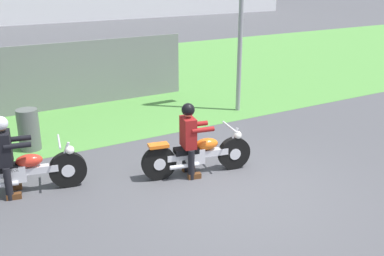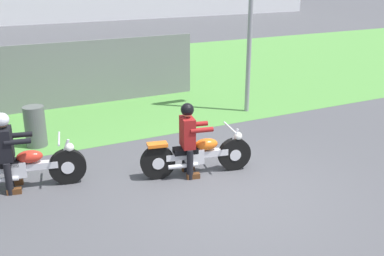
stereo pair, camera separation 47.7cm
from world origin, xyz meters
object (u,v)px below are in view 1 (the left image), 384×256
object	(u,v)px
motorcycle_follow	(20,172)
trash_can	(29,130)
rider_follow	(6,150)
rider_lead	(189,134)
motorcycle_lead	(198,154)

from	to	relation	value
motorcycle_follow	trash_can	size ratio (longest dim) A/B	2.49
motorcycle_follow	rider_follow	size ratio (longest dim) A/B	1.58
rider_lead	motorcycle_follow	size ratio (longest dim) A/B	0.63
rider_follow	motorcycle_lead	bearing A→B (deg)	-3.97
motorcycle_lead	rider_lead	bearing A→B (deg)	179.16
motorcycle_follow	rider_follow	bearing A→B (deg)	179.19
rider_lead	trash_can	size ratio (longest dim) A/B	1.57
rider_follow	rider_lead	bearing A→B (deg)	-4.14
motorcycle_follow	rider_follow	xyz separation A→B (m)	(-0.16, 0.04, 0.42)
rider_lead	rider_follow	world-z (taller)	rider_follow
rider_lead	trash_can	xyz separation A→B (m)	(-2.29, 2.81, -0.37)
motorcycle_follow	trash_can	bearing A→B (deg)	86.02
motorcycle_follow	trash_can	xyz separation A→B (m)	(0.56, 1.99, 0.05)
rider_follow	trash_can	xyz separation A→B (m)	(0.72, 1.95, -0.38)
rider_lead	motorcycle_follow	xyz separation A→B (m)	(-2.85, 0.82, -0.42)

